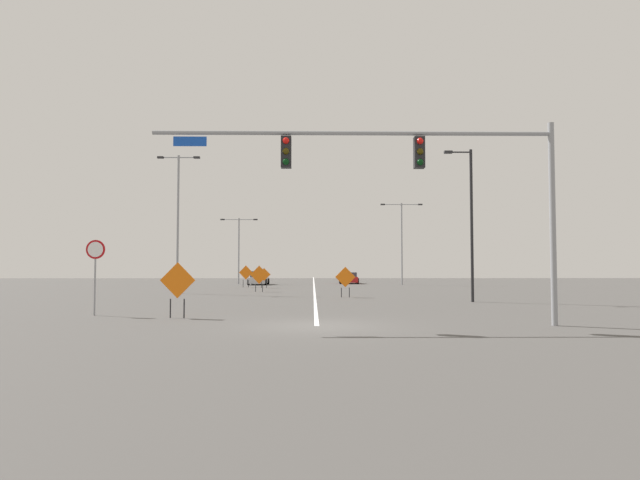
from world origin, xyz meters
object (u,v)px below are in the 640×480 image
(street_lamp_far_right, at_px, (402,236))
(construction_sign_median_near, at_px, (259,276))
(street_lamp_mid_right, at_px, (470,218))
(construction_sign_left_lane, at_px, (264,276))
(street_lamp_mid_left, at_px, (239,244))
(construction_sign_median_far, at_px, (246,274))
(stop_sign, at_px, (95,262))
(traffic_signal_assembly, at_px, (416,169))
(car_red_distant, at_px, (349,278))
(construction_sign_left_shoulder, at_px, (178,283))
(car_silver_far, at_px, (259,278))
(street_lamp_near_right, at_px, (178,214))
(construction_sign_right_shoulder, at_px, (345,278))

(street_lamp_far_right, xyz_separation_m, construction_sign_median_near, (-13.34, -14.94, -3.86))
(street_lamp_mid_right, xyz_separation_m, construction_sign_left_lane, (-13.01, 19.14, -3.48))
(street_lamp_mid_left, relative_size, construction_sign_median_far, 3.58)
(construction_sign_median_near, bearing_deg, stop_sign, -103.11)
(traffic_signal_assembly, bearing_deg, car_red_distant, 89.18)
(construction_sign_median_far, bearing_deg, stop_sign, -94.97)
(construction_sign_left_shoulder, bearing_deg, construction_sign_median_far, 92.03)
(car_silver_far, xyz_separation_m, car_red_distant, (9.72, 3.33, -0.07))
(street_lamp_mid_right, height_order, construction_sign_median_near, street_lamp_mid_right)
(traffic_signal_assembly, bearing_deg, car_silver_far, 102.91)
(street_lamp_far_right, xyz_separation_m, construction_sign_left_lane, (-13.62, -7.57, -3.98))
(traffic_signal_assembly, height_order, street_lamp_near_right, street_lamp_near_right)
(car_red_distant, bearing_deg, street_lamp_far_right, -40.44)
(construction_sign_median_near, height_order, car_red_distant, construction_sign_median_near)
(stop_sign, height_order, street_lamp_mid_left, street_lamp_mid_left)
(traffic_signal_assembly, bearing_deg, stop_sign, 162.01)
(street_lamp_near_right, distance_m, construction_sign_left_shoulder, 19.35)
(construction_sign_left_shoulder, bearing_deg, car_silver_far, 90.89)
(stop_sign, xyz_separation_m, street_lamp_mid_right, (17.32, 7.96, 2.49))
(street_lamp_far_right, distance_m, street_lamp_mid_right, 26.72)
(street_lamp_near_right, height_order, car_red_distant, street_lamp_near_right)
(street_lamp_near_right, xyz_separation_m, car_silver_far, (3.97, 18.61, -5.04))
(construction_sign_median_far, relative_size, car_silver_far, 0.48)
(street_lamp_mid_right, distance_m, car_silver_far, 31.57)
(street_lamp_far_right, distance_m, construction_sign_left_lane, 16.09)
(street_lamp_mid_left, distance_m, construction_sign_left_lane, 11.99)
(street_lamp_far_right, distance_m, car_red_distant, 8.22)
(street_lamp_mid_left, xyz_separation_m, construction_sign_median_near, (4.04, -18.28, -3.15))
(traffic_signal_assembly, relative_size, street_lamp_mid_right, 1.59)
(stop_sign, bearing_deg, street_lamp_near_right, 93.30)
(construction_sign_median_near, bearing_deg, construction_sign_left_shoulder, -92.88)
(construction_sign_left_shoulder, relative_size, car_red_distant, 0.49)
(construction_sign_median_far, bearing_deg, car_red_distant, 45.76)
(traffic_signal_assembly, distance_m, street_lamp_near_right, 24.84)
(street_lamp_near_right, bearing_deg, street_lamp_mid_left, 85.74)
(construction_sign_right_shoulder, xyz_separation_m, car_red_distant, (1.99, 26.80, -0.60))
(stop_sign, height_order, car_red_distant, stop_sign)
(street_lamp_far_right, xyz_separation_m, street_lamp_mid_right, (-0.61, -26.71, -0.49))
(construction_sign_left_lane, bearing_deg, stop_sign, -99.04)
(stop_sign, relative_size, construction_sign_median_far, 1.49)
(stop_sign, distance_m, street_lamp_near_right, 17.59)
(construction_sign_left_lane, bearing_deg, car_red_distant, 55.14)
(traffic_signal_assembly, height_order, construction_sign_median_near, traffic_signal_assembly)
(construction_sign_left_shoulder, bearing_deg, street_lamp_far_right, 68.09)
(construction_sign_left_lane, bearing_deg, construction_sign_median_near, -87.79)
(street_lamp_near_right, distance_m, car_red_distant, 26.36)
(street_lamp_far_right, bearing_deg, stop_sign, -117.35)
(construction_sign_median_near, bearing_deg, car_red_distant, 67.34)
(traffic_signal_assembly, bearing_deg, construction_sign_left_shoulder, 161.67)
(car_silver_far, bearing_deg, stop_sign, -94.75)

